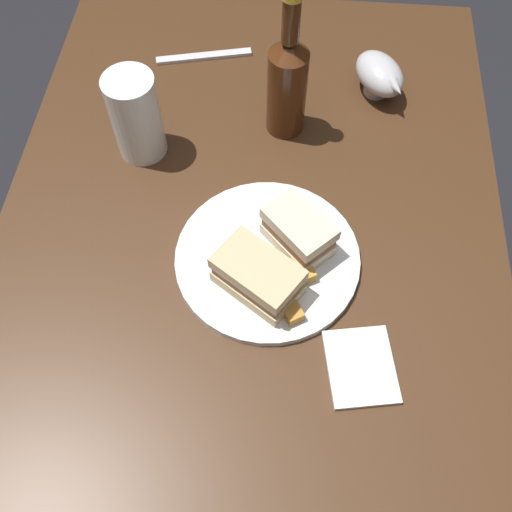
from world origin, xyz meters
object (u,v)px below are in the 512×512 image
Objects in this scene: pint_glass at (137,120)px; napkin at (361,367)px; fork at (204,56)px; sandwich_half_left at (258,276)px; plate at (267,259)px; gravy_boat at (380,75)px; sandwich_half_right at (299,231)px; cider_bottle at (287,82)px.

pint_glass is 0.52m from napkin.
sandwich_half_left is at bearing -86.83° from fork.
gravy_boat reaches higher than plate.
pint_glass is at bearing -121.08° from fork.
plate is 2.51× the size of napkin.
sandwich_half_right reaches higher than fork.
cider_bottle is at bearing 176.56° from sandwich_half_left.
plate is 1.83× the size of pint_glass.
napkin is at bearing 45.59° from pint_glass.
sandwich_half_left is at bearing -23.15° from gravy_boat.
sandwich_half_right is 0.91× the size of gravy_boat.
sandwich_half_right is 1.08× the size of napkin.
plate reaches higher than napkin.
gravy_boat reaches higher than napkin.
sandwich_half_left is 1.07× the size of gravy_boat.
cider_bottle is 0.25m from fork.
fork is at bearing -163.43° from sandwich_half_left.
plate is at bearing -138.32° from napkin.
napkin is (0.16, 0.14, -0.00)m from plate.
cider_bottle is at bearing 178.05° from plate.
cider_bottle is (-0.07, 0.24, 0.03)m from pint_glass.
pint_glass reaches higher than fork.
plate is 1.98× the size of sandwich_half_left.
pint_glass reaches higher than sandwich_half_left.
plate is 0.41m from gravy_boat.
sandwich_half_right is 0.79× the size of pint_glass.
plate is at bearing -1.95° from cider_bottle.
plate is 0.31m from pint_glass.
pint_glass reaches higher than napkin.
gravy_boat is at bearing -24.54° from fork.
plate is at bearing -57.00° from sandwich_half_right.
plate is 2.33× the size of sandwich_half_right.
sandwich_half_left is at bearing -34.15° from sandwich_half_right.
sandwich_half_left is 0.93× the size of pint_glass.
napkin is at bearing 41.68° from plate.
sandwich_half_right is (-0.08, 0.05, 0.00)m from sandwich_half_left.
napkin is at bearing 54.68° from sandwich_half_left.
cider_bottle is 2.36× the size of napkin.
cider_bottle reaches higher than gravy_boat.
gravy_boat is 0.33m from fork.
pint_glass is (-0.25, -0.22, 0.02)m from sandwich_half_left.
cider_bottle is at bearing -59.29° from gravy_boat.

